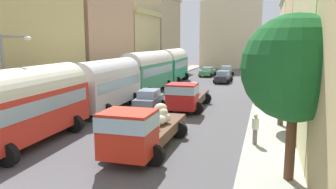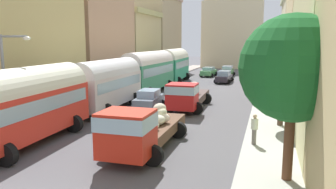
{
  "view_description": "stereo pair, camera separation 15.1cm",
  "coord_description": "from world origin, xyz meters",
  "px_view_note": "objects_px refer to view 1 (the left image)",
  "views": [
    {
      "loc": [
        6.9,
        -6.72,
        5.22
      ],
      "look_at": [
        0.0,
        16.22,
        1.3
      ],
      "focal_mm": 34.85,
      "sensor_mm": 36.0,
      "label": 1
    },
    {
      "loc": [
        7.05,
        -6.67,
        5.22
      ],
      "look_at": [
        0.0,
        16.22,
        1.3
      ],
      "focal_mm": 34.85,
      "sensor_mm": 36.0,
      "label": 2
    }
  ],
  "objects_px": {
    "pedestrian_0": "(274,83)",
    "pedestrian_2": "(255,128)",
    "parked_bus_1": "(107,82)",
    "car_2": "(149,100)",
    "car_3": "(208,72)",
    "parked_bus_3": "(172,64)",
    "cargo_truck_1": "(187,95)",
    "parked_bus_0": "(24,103)",
    "streetlamp_near": "(9,76)",
    "cargo_truck_0": "(142,129)",
    "parked_bus_2": "(148,70)",
    "car_0": "(223,77)",
    "car_1": "(226,71)"
  },
  "relations": [
    {
      "from": "cargo_truck_1",
      "to": "pedestrian_2",
      "type": "relative_size",
      "value": 4.29
    },
    {
      "from": "pedestrian_0",
      "to": "pedestrian_2",
      "type": "bearing_deg",
      "value": -93.91
    },
    {
      "from": "parked_bus_1",
      "to": "parked_bus_2",
      "type": "xyz_separation_m",
      "value": [
        -0.0,
        9.0,
        0.2
      ]
    },
    {
      "from": "car_3",
      "to": "parked_bus_3",
      "type": "bearing_deg",
      "value": -110.86
    },
    {
      "from": "cargo_truck_0",
      "to": "cargo_truck_1",
      "type": "height_order",
      "value": "cargo_truck_0"
    },
    {
      "from": "car_0",
      "to": "streetlamp_near",
      "type": "height_order",
      "value": "streetlamp_near"
    },
    {
      "from": "car_2",
      "to": "pedestrian_2",
      "type": "height_order",
      "value": "pedestrian_2"
    },
    {
      "from": "cargo_truck_0",
      "to": "car_1",
      "type": "distance_m",
      "value": 35.62
    },
    {
      "from": "parked_bus_2",
      "to": "car_3",
      "type": "distance_m",
      "value": 17.57
    },
    {
      "from": "car_1",
      "to": "pedestrian_0",
      "type": "xyz_separation_m",
      "value": [
        6.57,
        -14.64,
        0.19
      ]
    },
    {
      "from": "car_1",
      "to": "streetlamp_near",
      "type": "bearing_deg",
      "value": -101.91
    },
    {
      "from": "car_3",
      "to": "pedestrian_0",
      "type": "relative_size",
      "value": 2.39
    },
    {
      "from": "parked_bus_0",
      "to": "cargo_truck_0",
      "type": "bearing_deg",
      "value": 3.85
    },
    {
      "from": "parked_bus_0",
      "to": "pedestrian_2",
      "type": "height_order",
      "value": "parked_bus_0"
    },
    {
      "from": "parked_bus_0",
      "to": "parked_bus_3",
      "type": "xyz_separation_m",
      "value": [
        -0.0,
        27.0,
        0.2
      ]
    },
    {
      "from": "car_3",
      "to": "parked_bus_2",
      "type": "bearing_deg",
      "value": -100.31
    },
    {
      "from": "parked_bus_3",
      "to": "car_2",
      "type": "bearing_deg",
      "value": -80.07
    },
    {
      "from": "streetlamp_near",
      "to": "car_0",
      "type": "bearing_deg",
      "value": 73.89
    },
    {
      "from": "parked_bus_3",
      "to": "cargo_truck_1",
      "type": "height_order",
      "value": "parked_bus_3"
    },
    {
      "from": "parked_bus_0",
      "to": "car_2",
      "type": "xyz_separation_m",
      "value": [
        2.98,
        10.01,
        -1.39
      ]
    },
    {
      "from": "car_1",
      "to": "car_2",
      "type": "distance_m",
      "value": 26.18
    },
    {
      "from": "pedestrian_0",
      "to": "car_0",
      "type": "bearing_deg",
      "value": 131.15
    },
    {
      "from": "parked_bus_1",
      "to": "car_2",
      "type": "xyz_separation_m",
      "value": [
        2.98,
        1.01,
        -1.36
      ]
    },
    {
      "from": "car_1",
      "to": "cargo_truck_0",
      "type": "bearing_deg",
      "value": -89.53
    },
    {
      "from": "cargo_truck_1",
      "to": "car_0",
      "type": "relative_size",
      "value": 1.69
    },
    {
      "from": "parked_bus_2",
      "to": "pedestrian_2",
      "type": "bearing_deg",
      "value": -53.33
    },
    {
      "from": "pedestrian_0",
      "to": "parked_bus_2",
      "type": "bearing_deg",
      "value": -164.71
    },
    {
      "from": "parked_bus_3",
      "to": "streetlamp_near",
      "type": "xyz_separation_m",
      "value": [
        -1.59,
        -26.14,
        1.06
      ]
    },
    {
      "from": "pedestrian_0",
      "to": "pedestrian_2",
      "type": "height_order",
      "value": "pedestrian_0"
    },
    {
      "from": "cargo_truck_0",
      "to": "car_3",
      "type": "relative_size",
      "value": 1.69
    },
    {
      "from": "cargo_truck_0",
      "to": "car_1",
      "type": "bearing_deg",
      "value": 90.47
    },
    {
      "from": "cargo_truck_1",
      "to": "car_0",
      "type": "distance_m",
      "value": 17.74
    },
    {
      "from": "car_1",
      "to": "car_2",
      "type": "xyz_separation_m",
      "value": [
        -2.85,
        -26.02,
        -0.02
      ]
    },
    {
      "from": "parked_bus_1",
      "to": "pedestrian_2",
      "type": "xyz_separation_m",
      "value": [
        11.14,
        -5.96,
        -1.18
      ]
    },
    {
      "from": "parked_bus_3",
      "to": "cargo_truck_0",
      "type": "xyz_separation_m",
      "value": [
        6.12,
        -26.59,
        -1.15
      ]
    },
    {
      "from": "streetlamp_near",
      "to": "cargo_truck_0",
      "type": "bearing_deg",
      "value": -3.32
    },
    {
      "from": "parked_bus_2",
      "to": "pedestrian_2",
      "type": "relative_size",
      "value": 5.63
    },
    {
      "from": "car_0",
      "to": "streetlamp_near",
      "type": "xyz_separation_m",
      "value": [
        -7.93,
        -27.46,
        2.66
      ]
    },
    {
      "from": "cargo_truck_0",
      "to": "car_1",
      "type": "height_order",
      "value": "cargo_truck_0"
    },
    {
      "from": "pedestrian_0",
      "to": "pedestrian_2",
      "type": "distance_m",
      "value": 18.39
    },
    {
      "from": "car_1",
      "to": "parked_bus_0",
      "type": "bearing_deg",
      "value": -99.19
    },
    {
      "from": "parked_bus_3",
      "to": "car_0",
      "type": "distance_m",
      "value": 6.67
    },
    {
      "from": "parked_bus_1",
      "to": "streetlamp_near",
      "type": "distance_m",
      "value": 8.39
    },
    {
      "from": "parked_bus_0",
      "to": "car_2",
      "type": "relative_size",
      "value": 2.32
    },
    {
      "from": "car_3",
      "to": "streetlamp_near",
      "type": "height_order",
      "value": "streetlamp_near"
    },
    {
      "from": "cargo_truck_1",
      "to": "pedestrian_0",
      "type": "distance_m",
      "value": 12.63
    },
    {
      "from": "car_0",
      "to": "car_2",
      "type": "height_order",
      "value": "car_2"
    },
    {
      "from": "parked_bus_3",
      "to": "cargo_truck_1",
      "type": "bearing_deg",
      "value": -70.4
    },
    {
      "from": "cargo_truck_0",
      "to": "car_2",
      "type": "height_order",
      "value": "cargo_truck_0"
    },
    {
      "from": "parked_bus_0",
      "to": "car_0",
      "type": "height_order",
      "value": "parked_bus_0"
    }
  ]
}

